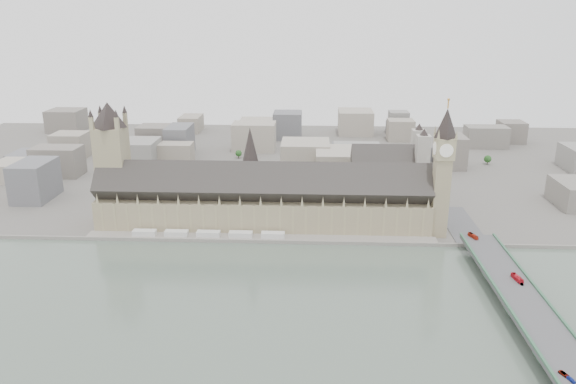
{
  "coord_description": "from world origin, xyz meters",
  "views": [
    {
      "loc": [
        40.03,
        -405.93,
        167.25
      ],
      "look_at": [
        20.36,
        18.61,
        30.55
      ],
      "focal_mm": 35.0,
      "sensor_mm": 36.0,
      "label": 1
    }
  ],
  "objects_px": {
    "westminster_bridge": "(508,287)",
    "red_bus_north": "(473,236)",
    "elizabeth_tower": "(443,164)",
    "palace_of_westminster": "(263,201)",
    "car_blue": "(571,379)",
    "westminster_abbey": "(390,174)",
    "red_bus_south": "(517,278)",
    "car_silver": "(521,283)",
    "victoria_tower": "(112,158)",
    "car_grey": "(564,374)"
  },
  "relations": [
    {
      "from": "red_bus_north",
      "to": "westminster_abbey",
      "type": "bearing_deg",
      "value": 91.94
    },
    {
      "from": "elizabeth_tower",
      "to": "red_bus_north",
      "type": "height_order",
      "value": "elizabeth_tower"
    },
    {
      "from": "red_bus_north",
      "to": "victoria_tower",
      "type": "bearing_deg",
      "value": 150.59
    },
    {
      "from": "elizabeth_tower",
      "to": "car_blue",
      "type": "xyz_separation_m",
      "value": [
        18.54,
        -195.97,
        -47.05
      ]
    },
    {
      "from": "car_blue",
      "to": "car_silver",
      "type": "bearing_deg",
      "value": 65.07
    },
    {
      "from": "victoria_tower",
      "to": "red_bus_north",
      "type": "distance_m",
      "value": 286.56
    },
    {
      "from": "westminster_bridge",
      "to": "red_bus_south",
      "type": "xyz_separation_m",
      "value": [
        4.05,
        -1.4,
        6.7
      ]
    },
    {
      "from": "red_bus_south",
      "to": "westminster_bridge",
      "type": "bearing_deg",
      "value": 151.18
    },
    {
      "from": "victoria_tower",
      "to": "palace_of_westminster",
      "type": "bearing_deg",
      "value": -2.96
    },
    {
      "from": "palace_of_westminster",
      "to": "red_bus_north",
      "type": "relative_size",
      "value": 25.96
    },
    {
      "from": "car_blue",
      "to": "car_silver",
      "type": "xyz_separation_m",
      "value": [
        10.37,
        93.88,
        -0.1
      ]
    },
    {
      "from": "victoria_tower",
      "to": "car_silver",
      "type": "distance_m",
      "value": 315.98
    },
    {
      "from": "car_blue",
      "to": "westminster_bridge",
      "type": "bearing_deg",
      "value": 68.26
    },
    {
      "from": "elizabeth_tower",
      "to": "red_bus_north",
      "type": "bearing_deg",
      "value": -56.38
    },
    {
      "from": "westminster_bridge",
      "to": "palace_of_westminster",
      "type": "bearing_deg",
      "value": 146.51
    },
    {
      "from": "elizabeth_tower",
      "to": "red_bus_south",
      "type": "relative_size",
      "value": 9.5
    },
    {
      "from": "red_bus_north",
      "to": "red_bus_south",
      "type": "xyz_separation_m",
      "value": [
        8.75,
        -67.88,
        0.15
      ]
    },
    {
      "from": "car_blue",
      "to": "victoria_tower",
      "type": "bearing_deg",
      "value": 123.84
    },
    {
      "from": "victoria_tower",
      "to": "westminster_abbey",
      "type": "relative_size",
      "value": 1.47
    },
    {
      "from": "red_bus_north",
      "to": "car_blue",
      "type": "distance_m",
      "value": 166.94
    },
    {
      "from": "westminster_bridge",
      "to": "victoria_tower",
      "type": "bearing_deg",
      "value": 158.22
    },
    {
      "from": "palace_of_westminster",
      "to": "westminster_bridge",
      "type": "height_order",
      "value": "palace_of_westminster"
    },
    {
      "from": "car_grey",
      "to": "westminster_bridge",
      "type": "bearing_deg",
      "value": 61.43
    },
    {
      "from": "elizabeth_tower",
      "to": "red_bus_south",
      "type": "xyz_separation_m",
      "value": [
        28.05,
        -96.9,
        -46.26
      ]
    },
    {
      "from": "elizabeth_tower",
      "to": "red_bus_south",
      "type": "bearing_deg",
      "value": -73.85
    },
    {
      "from": "red_bus_north",
      "to": "red_bus_south",
      "type": "distance_m",
      "value": 68.44
    },
    {
      "from": "westminster_abbey",
      "to": "car_grey",
      "type": "bearing_deg",
      "value": -81.0
    },
    {
      "from": "elizabeth_tower",
      "to": "car_grey",
      "type": "bearing_deg",
      "value": -84.91
    },
    {
      "from": "elizabeth_tower",
      "to": "westminster_abbey",
      "type": "relative_size",
      "value": 1.58
    },
    {
      "from": "car_grey",
      "to": "victoria_tower",
      "type": "bearing_deg",
      "value": 118.41
    },
    {
      "from": "victoria_tower",
      "to": "car_silver",
      "type": "height_order",
      "value": "victoria_tower"
    },
    {
      "from": "car_grey",
      "to": "red_bus_south",
      "type": "bearing_deg",
      "value": 58.95
    },
    {
      "from": "car_silver",
      "to": "car_blue",
      "type": "bearing_deg",
      "value": -94.31
    },
    {
      "from": "victoria_tower",
      "to": "car_grey",
      "type": "xyz_separation_m",
      "value": [
        277.07,
        -209.83,
        -44.23
      ]
    },
    {
      "from": "palace_of_westminster",
      "to": "car_silver",
      "type": "bearing_deg",
      "value": -34.29
    },
    {
      "from": "palace_of_westminster",
      "to": "red_bus_south",
      "type": "height_order",
      "value": "palace_of_westminster"
    },
    {
      "from": "westminster_bridge",
      "to": "red_bus_north",
      "type": "bearing_deg",
      "value": 94.04
    },
    {
      "from": "victoria_tower",
      "to": "red_bus_north",
      "type": "bearing_deg",
      "value": -9.56
    },
    {
      "from": "palace_of_westminster",
      "to": "car_blue",
      "type": "distance_m",
      "value": 260.32
    },
    {
      "from": "red_bus_south",
      "to": "westminster_abbey",
      "type": "bearing_deg",
      "value": 96.96
    },
    {
      "from": "westminster_abbey",
      "to": "car_blue",
      "type": "relative_size",
      "value": 14.77
    },
    {
      "from": "red_bus_north",
      "to": "elizabeth_tower",
      "type": "bearing_deg",
      "value": 103.77
    },
    {
      "from": "red_bus_south",
      "to": "car_silver",
      "type": "relative_size",
      "value": 2.72
    },
    {
      "from": "palace_of_westminster",
      "to": "car_blue",
      "type": "xyz_separation_m",
      "value": [
        156.54,
        -207.67,
        -11.67
      ]
    },
    {
      "from": "victoria_tower",
      "to": "red_bus_south",
      "type": "height_order",
      "value": "victoria_tower"
    },
    {
      "from": "palace_of_westminster",
      "to": "red_bus_north",
      "type": "height_order",
      "value": "palace_of_westminster"
    },
    {
      "from": "red_bus_north",
      "to": "car_blue",
      "type": "height_order",
      "value": "red_bus_north"
    },
    {
      "from": "elizabeth_tower",
      "to": "car_silver",
      "type": "distance_m",
      "value": 116.11
    },
    {
      "from": "victoria_tower",
      "to": "westminster_abbey",
      "type": "height_order",
      "value": "victoria_tower"
    },
    {
      "from": "red_bus_south",
      "to": "red_bus_north",
      "type": "bearing_deg",
      "value": 87.62
    }
  ]
}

